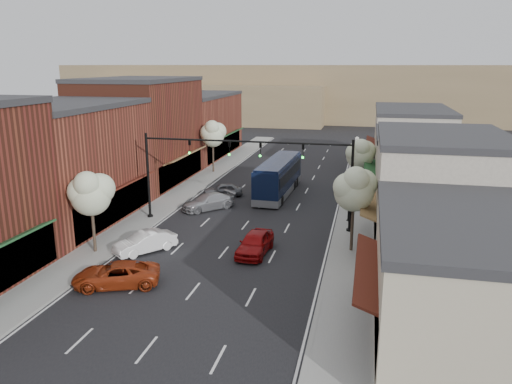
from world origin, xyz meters
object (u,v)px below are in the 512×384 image
Objects in this scene: signal_mast_left at (176,164)px; tree_right_near at (355,188)px; tree_left_far at (213,133)px; parked_car_d at (223,190)px; red_hatchback at (255,243)px; lamp_post_near at (350,186)px; coach_bus at (279,176)px; parked_car_b at (145,242)px; parked_car_c at (208,202)px; tree_right_far at (360,153)px; tree_left_near at (91,192)px; signal_mast_right at (319,171)px; lamp_post_far at (357,150)px; parked_car_a at (116,275)px.

signal_mast_left is 14.55m from tree_right_near.
tree_left_far reaches higher than parked_car_d.
tree_right_near is 7.45m from red_hatchback.
signal_mast_left is 1.85× the size of lamp_post_near.
parked_car_d is (-6.29, 13.78, -0.12)m from red_hatchback.
coach_bus reaches higher than parked_car_d.
parked_car_b is at bearing -167.55° from tree_right_near.
parked_car_c is (1.42, 3.56, -3.93)m from signal_mast_left.
signal_mast_left is 18.39m from tree_right_far.
lamp_post_near is (16.05, -15.44, -1.60)m from tree_left_far.
coach_bus is (-7.55, -1.96, -2.22)m from tree_right_far.
red_hatchback is at bearing -83.26° from coach_bus.
signal_mast_right is at bearing 30.14° from tree_left_near.
tree_left_near is at bearing -30.99° from parked_car_d.
tree_right_near is (2.73, -4.05, -0.17)m from signal_mast_right.
tree_left_near is at bearing -90.00° from tree_left_far.
tree_right_far reaches higher than red_hatchback.
parked_car_c is (-9.82, 3.56, -3.93)m from signal_mast_right.
tree_right_far is at bearing -86.12° from lamp_post_far.
tree_left_far is 11.40m from parked_car_d.
tree_left_far reaches higher than tree_left_near.
red_hatchback is at bearing 115.07° from parked_car_a.
red_hatchback is (10.35, 2.33, -3.46)m from tree_left_near.
parked_car_c is at bearing 122.70° from parked_car_b.
tree_right_far is 1.14× the size of parked_car_c.
parked_car_c is at bearing 127.64° from red_hatchback.
lamp_post_far is (-0.55, 8.06, -0.99)m from tree_right_far.
parked_car_d is (-12.00, 5.56, -2.37)m from lamp_post_near.
parked_car_b is (-5.95, -17.02, -1.08)m from coach_bus.
signal_mast_right reaches higher than coach_bus.
parked_car_d is at bearing -135.13° from lamp_post_far.
parked_car_a is at bearing -110.82° from lamp_post_far.
parked_car_a is at bearing -129.72° from lamp_post_near.
signal_mast_right is 16.05m from tree_left_near.
tree_left_far is 1.26× the size of parked_car_a.
tree_left_far is 1.38× the size of red_hatchback.
tree_left_near reaches higher than tree_right_far.
tree_left_far is at bearing 90.00° from tree_left_near.
coach_bus is 2.35× the size of parked_car_c.
parked_car_b is (-12.95, -27.04, -2.31)m from lamp_post_far.
tree_right_far is 27.60m from parked_car_a.
signal_mast_right is 1.85× the size of lamp_post_far.
red_hatchback reaches higher than parked_car_b.
tree_right_far reaches higher than coach_bus.
tree_left_near is 4.81m from parked_car_b.
tree_left_far is (-0.00, 26.00, 0.38)m from tree_left_near.
lamp_post_near reaches higher than parked_car_d.
red_hatchback is (10.35, -23.67, -3.85)m from tree_left_far.
tree_right_near is at bearing -88.70° from lamp_post_far.
tree_left_far reaches higher than lamp_post_near.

